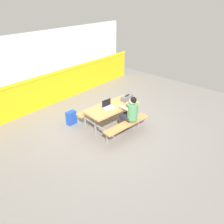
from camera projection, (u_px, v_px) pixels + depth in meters
name	position (u px, v px, depth m)	size (l,w,h in m)	color
ground_plane	(112.00, 128.00, 6.75)	(10.00, 10.00, 0.02)	gray
accent_backdrop	(54.00, 70.00, 7.75)	(8.00, 0.14, 2.60)	yellow
picnic_table_main	(112.00, 111.00, 6.46)	(1.73, 1.72, 0.74)	tan
student_nearer	(130.00, 112.00, 6.15)	(0.39, 0.54, 1.21)	#2D2D38
laptop_silver	(108.00, 106.00, 6.31)	(0.34, 0.26, 0.22)	silver
toolbox_grey	(127.00, 98.00, 6.71)	(0.40, 0.18, 0.18)	#595B60
backpack_dark	(71.00, 118.00, 6.83)	(0.30, 0.22, 0.44)	#1E47B2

